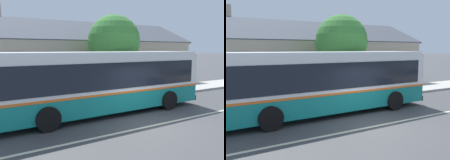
# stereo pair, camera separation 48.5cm
# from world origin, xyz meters

# --- Properties ---
(ground_plane) EXTENTS (300.00, 300.00, 0.00)m
(ground_plane) POSITION_xyz_m (0.00, 0.00, 0.00)
(ground_plane) COLOR #424244
(sidewalk_far) EXTENTS (60.00, 3.00, 0.15)m
(sidewalk_far) POSITION_xyz_m (0.00, 6.00, 0.07)
(sidewalk_far) COLOR #ADAAA3
(sidewalk_far) RESTS_ON ground
(lane_divider_stripe) EXTENTS (60.00, 0.16, 0.01)m
(lane_divider_stripe) POSITION_xyz_m (0.00, 0.00, 0.00)
(lane_divider_stripe) COLOR beige
(lane_divider_stripe) RESTS_ON ground
(community_building) EXTENTS (21.52, 9.00, 6.72)m
(community_building) POSITION_xyz_m (1.56, 13.26, 2.03)
(community_building) COLOR tan
(community_building) RESTS_ON ground
(transit_bus) EXTENTS (11.40, 2.90, 3.08)m
(transit_bus) POSITION_xyz_m (-1.14, 2.90, 1.66)
(transit_bus) COLOR #147F7A
(transit_bus) RESTS_ON ground
(street_tree_primary) EXTENTS (3.59, 3.59, 5.53)m
(street_tree_primary) POSITION_xyz_m (2.14, 6.78, 3.73)
(street_tree_primary) COLOR #4C3828
(street_tree_primary) RESTS_ON ground
(bus_stop_sign) EXTENTS (0.36, 0.07, 2.40)m
(bus_stop_sign) POSITION_xyz_m (4.88, 4.99, 1.64)
(bus_stop_sign) COLOR gray
(bus_stop_sign) RESTS_ON sidewalk_far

